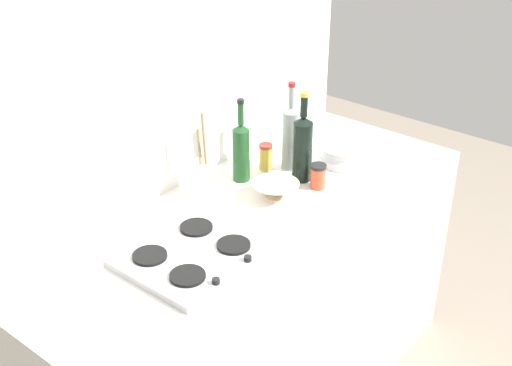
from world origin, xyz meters
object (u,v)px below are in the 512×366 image
plate_stack (344,153)px  mixing_bowl (276,190)px  condiment_jar_rear (318,176)px  stovetop_hob (193,254)px  utensil_crock (201,178)px  condiment_jar_front (266,157)px  wine_bottle_mid_left (303,146)px  wine_bottle_mid_right (290,136)px  wine_bottle_leftmost (241,150)px

plate_stack → mixing_bowl: size_ratio=1.25×
mixing_bowl → condiment_jar_rear: 0.18m
stovetop_hob → utensil_crock: size_ratio=1.29×
condiment_jar_front → condiment_jar_rear: (0.01, -0.24, -0.01)m
wine_bottle_mid_left → utensil_crock: bearing=145.8°
plate_stack → wine_bottle_mid_left: wine_bottle_mid_left is taller
wine_bottle_mid_right → condiment_jar_rear: 0.21m
condiment_jar_front → wine_bottle_leftmost: bearing=171.3°
condiment_jar_front → mixing_bowl: bearing=-132.2°
plate_stack → wine_bottle_mid_left: (-0.23, 0.04, 0.10)m
wine_bottle_mid_right → utensil_crock: size_ratio=1.11×
wine_bottle_mid_right → stovetop_hob: bearing=-169.3°
plate_stack → condiment_jar_front: 0.32m
utensil_crock → wine_bottle_leftmost: bearing=-13.7°
stovetop_hob → wine_bottle_leftmost: bearing=23.6°
plate_stack → wine_bottle_mid_left: size_ratio=0.61×
plate_stack → wine_bottle_leftmost: wine_bottle_leftmost is taller
stovetop_hob → mixing_bowl: (0.46, 0.02, 0.02)m
condiment_jar_front → wine_bottle_mid_left: bearing=-82.0°
wine_bottle_mid_right → utensil_crock: wine_bottle_mid_right is taller
utensil_crock → condiment_jar_front: size_ratio=3.02×
plate_stack → condiment_jar_front: condiment_jar_front is taller
wine_bottle_leftmost → mixing_bowl: bearing=-99.2°
wine_bottle_leftmost → condiment_jar_front: size_ratio=3.08×
wine_bottle_mid_left → wine_bottle_mid_right: 0.10m
wine_bottle_mid_left → utensil_crock: 0.40m
wine_bottle_mid_right → condiment_jar_rear: wine_bottle_mid_right is taller
wine_bottle_mid_left → condiment_jar_rear: 0.12m
stovetop_hob → condiment_jar_rear: condiment_jar_rear is taller
stovetop_hob → utensil_crock: (0.31, 0.26, 0.05)m
plate_stack → condiment_jar_front: size_ratio=2.01×
wine_bottle_mid_left → mixing_bowl: size_ratio=2.07×
wine_bottle_leftmost → wine_bottle_mid_left: size_ratio=0.93×
plate_stack → utensil_crock: 0.61m
stovetop_hob → utensil_crock: bearing=39.2°
utensil_crock → condiment_jar_rear: utensil_crock is taller
wine_bottle_mid_left → condiment_jar_front: wine_bottle_mid_left is taller
plate_stack → mixing_bowl: (-0.40, 0.03, -0.00)m
wine_bottle_mid_right → condiment_jar_front: (-0.07, 0.07, -0.09)m
stovetop_hob → plate_stack: bearing=-0.3°
utensil_crock → condiment_jar_front: utensil_crock is taller
utensil_crock → condiment_jar_rear: 0.43m
stovetop_hob → condiment_jar_rear: 0.62m
stovetop_hob → mixing_bowl: bearing=3.0°
wine_bottle_mid_left → condiment_jar_front: bearing=98.0°
mixing_bowl → wine_bottle_mid_right: bearing=25.1°
wine_bottle_leftmost → stovetop_hob: bearing=-156.4°
plate_stack → wine_bottle_mid_right: wine_bottle_mid_right is taller
plate_stack → mixing_bowl: plate_stack is taller
mixing_bowl → wine_bottle_mid_left: bearing=4.6°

